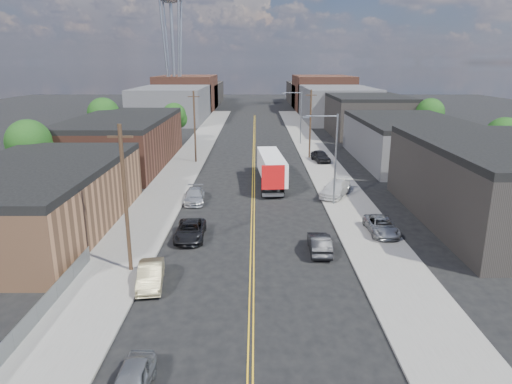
{
  "coord_description": "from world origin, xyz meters",
  "views": [
    {
      "loc": [
        0.25,
        -18.28,
        13.63
      ],
      "look_at": [
        0.29,
        20.95,
        2.5
      ],
      "focal_mm": 32.0,
      "sensor_mm": 36.0,
      "label": 1
    }
  ],
  "objects_px": {
    "car_left_c": "(190,231)",
    "car_ahead_truck": "(271,152)",
    "car_right_oncoming": "(319,243)",
    "car_left_a": "(132,382)",
    "car_left_d": "(194,196)",
    "car_right_lot_a": "(382,226)",
    "car_right_lot_c": "(321,156)",
    "car_right_lot_b": "(336,188)",
    "semi_truck": "(271,166)",
    "car_left_b": "(151,275)"
  },
  "relations": [
    {
      "from": "car_right_oncoming",
      "to": "car_right_lot_a",
      "type": "xyz_separation_m",
      "value": [
        5.57,
        3.56,
        0.1
      ]
    },
    {
      "from": "car_left_a",
      "to": "car_right_lot_b",
      "type": "relative_size",
      "value": 0.71
    },
    {
      "from": "car_left_b",
      "to": "car_right_lot_b",
      "type": "bearing_deg",
      "value": 45.01
    },
    {
      "from": "semi_truck",
      "to": "car_left_b",
      "type": "xyz_separation_m",
      "value": [
        -8.45,
        -25.76,
        -1.36
      ]
    },
    {
      "from": "semi_truck",
      "to": "car_left_a",
      "type": "height_order",
      "value": "semi_truck"
    },
    {
      "from": "car_left_d",
      "to": "car_ahead_truck",
      "type": "height_order",
      "value": "car_ahead_truck"
    },
    {
      "from": "car_right_lot_b",
      "to": "car_ahead_truck",
      "type": "distance_m",
      "value": 22.48
    },
    {
      "from": "car_right_lot_b",
      "to": "car_left_d",
      "type": "bearing_deg",
      "value": -145.81
    },
    {
      "from": "car_left_b",
      "to": "car_right_lot_a",
      "type": "distance_m",
      "value": 19.13
    },
    {
      "from": "car_left_c",
      "to": "car_right_lot_c",
      "type": "height_order",
      "value": "car_right_lot_c"
    },
    {
      "from": "car_right_lot_b",
      "to": "car_right_lot_c",
      "type": "distance_m",
      "value": 17.29
    },
    {
      "from": "car_left_b",
      "to": "car_left_a",
      "type": "bearing_deg",
      "value": -89.78
    },
    {
      "from": "car_left_a",
      "to": "car_right_lot_c",
      "type": "distance_m",
      "value": 49.22
    },
    {
      "from": "car_right_lot_c",
      "to": "car_ahead_truck",
      "type": "relative_size",
      "value": 0.93
    },
    {
      "from": "semi_truck",
      "to": "car_left_a",
      "type": "bearing_deg",
      "value": -105.62
    },
    {
      "from": "car_left_a",
      "to": "car_ahead_truck",
      "type": "distance_m",
      "value": 51.95
    },
    {
      "from": "car_left_c",
      "to": "car_right_oncoming",
      "type": "xyz_separation_m",
      "value": [
        10.0,
        -2.74,
        0.03
      ]
    },
    {
      "from": "car_left_c",
      "to": "car_right_lot_a",
      "type": "relative_size",
      "value": 1.04
    },
    {
      "from": "semi_truck",
      "to": "car_right_lot_c",
      "type": "distance_m",
      "value": 13.6
    },
    {
      "from": "car_left_a",
      "to": "car_ahead_truck",
      "type": "relative_size",
      "value": 0.77
    },
    {
      "from": "car_left_a",
      "to": "car_right_oncoming",
      "type": "height_order",
      "value": "car_right_oncoming"
    },
    {
      "from": "semi_truck",
      "to": "car_left_d",
      "type": "xyz_separation_m",
      "value": [
        -8.0,
        -7.76,
        -1.38
      ]
    },
    {
      "from": "car_right_lot_b",
      "to": "car_right_lot_c",
      "type": "relative_size",
      "value": 1.17
    },
    {
      "from": "car_ahead_truck",
      "to": "car_right_lot_b",
      "type": "bearing_deg",
      "value": -76.89
    },
    {
      "from": "car_left_a",
      "to": "car_left_c",
      "type": "xyz_separation_m",
      "value": [
        0.0,
        17.94,
        0.04
      ]
    },
    {
      "from": "car_left_d",
      "to": "car_right_lot_c",
      "type": "relative_size",
      "value": 1.02
    },
    {
      "from": "car_right_lot_b",
      "to": "car_left_b",
      "type": "bearing_deg",
      "value": -100.16
    },
    {
      "from": "car_left_a",
      "to": "car_right_oncoming",
      "type": "bearing_deg",
      "value": 57.6
    },
    {
      "from": "car_left_b",
      "to": "car_ahead_truck",
      "type": "height_order",
      "value": "car_left_b"
    },
    {
      "from": "car_left_b",
      "to": "car_right_oncoming",
      "type": "xyz_separation_m",
      "value": [
        11.4,
        5.26,
        0.01
      ]
    },
    {
      "from": "car_right_oncoming",
      "to": "car_right_lot_a",
      "type": "distance_m",
      "value": 6.61
    },
    {
      "from": "car_left_a",
      "to": "car_right_lot_b",
      "type": "height_order",
      "value": "car_right_lot_b"
    },
    {
      "from": "car_right_lot_a",
      "to": "car_right_lot_b",
      "type": "distance_m",
      "value": 11.17
    },
    {
      "from": "semi_truck",
      "to": "car_left_d",
      "type": "distance_m",
      "value": 11.23
    },
    {
      "from": "car_right_oncoming",
      "to": "car_right_lot_b",
      "type": "distance_m",
      "value": 15.02
    },
    {
      "from": "car_left_b",
      "to": "car_right_oncoming",
      "type": "relative_size",
      "value": 0.99
    },
    {
      "from": "car_right_oncoming",
      "to": "car_right_lot_b",
      "type": "relative_size",
      "value": 0.81
    },
    {
      "from": "car_left_d",
      "to": "car_right_lot_c",
      "type": "bearing_deg",
      "value": 47.51
    },
    {
      "from": "car_right_oncoming",
      "to": "car_left_a",
      "type": "bearing_deg",
      "value": 57.91
    },
    {
      "from": "car_left_d",
      "to": "car_right_lot_a",
      "type": "relative_size",
      "value": 0.99
    },
    {
      "from": "car_left_a",
      "to": "car_right_lot_a",
      "type": "distance_m",
      "value": 24.39
    },
    {
      "from": "car_ahead_truck",
      "to": "car_left_c",
      "type": "bearing_deg",
      "value": -105.38
    },
    {
      "from": "semi_truck",
      "to": "car_right_lot_b",
      "type": "xyz_separation_m",
      "value": [
        6.6,
        -5.92,
        -1.14
      ]
    },
    {
      "from": "car_left_d",
      "to": "car_right_lot_a",
      "type": "bearing_deg",
      "value": -32.65
    },
    {
      "from": "semi_truck",
      "to": "car_left_b",
      "type": "distance_m",
      "value": 27.14
    },
    {
      "from": "car_left_c",
      "to": "car_ahead_truck",
      "type": "height_order",
      "value": "same"
    },
    {
      "from": "car_right_lot_a",
      "to": "car_right_lot_c",
      "type": "height_order",
      "value": "car_right_lot_c"
    },
    {
      "from": "car_left_d",
      "to": "car_right_lot_c",
      "type": "height_order",
      "value": "car_right_lot_c"
    },
    {
      "from": "semi_truck",
      "to": "car_right_lot_a",
      "type": "distance_m",
      "value": 19.0
    },
    {
      "from": "car_right_lot_c",
      "to": "car_ahead_truck",
      "type": "xyz_separation_m",
      "value": [
        -6.94,
        4.35,
        -0.25
      ]
    }
  ]
}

